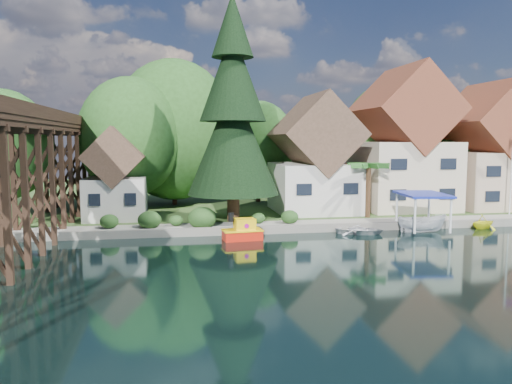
# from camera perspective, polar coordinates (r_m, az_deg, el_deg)

# --- Properties ---
(ground) EXTENTS (140.00, 140.00, 0.00)m
(ground) POSITION_cam_1_polar(r_m,az_deg,el_deg) (30.72, 2.44, -7.60)
(ground) COLOR black
(ground) RESTS_ON ground
(bank) EXTENTS (140.00, 52.00, 0.50)m
(bank) POSITION_cam_1_polar(r_m,az_deg,el_deg) (63.89, -3.94, -0.28)
(bank) COLOR #2D4B1E
(bank) RESTS_ON ground
(seawall) EXTENTS (60.00, 0.40, 0.62)m
(seawall) POSITION_cam_1_polar(r_m,az_deg,el_deg) (39.20, 5.73, -4.19)
(seawall) COLOR slate
(seawall) RESTS_ON ground
(promenade) EXTENTS (50.00, 2.60, 0.06)m
(promenade) POSITION_cam_1_polar(r_m,az_deg,el_deg) (40.96, 7.95, -3.46)
(promenade) COLOR gray
(promenade) RESTS_ON bank
(trestle_bridge) EXTENTS (4.12, 44.18, 9.30)m
(trestle_bridge) POSITION_cam_1_polar(r_m,az_deg,el_deg) (35.77, -25.42, 2.42)
(trestle_bridge) COLOR black
(trestle_bridge) RESTS_ON ground
(house_left) EXTENTS (7.64, 8.64, 11.02)m
(house_left) POSITION_cam_1_polar(r_m,az_deg,el_deg) (47.15, 6.74, 3.42)
(house_left) COLOR beige
(house_left) RESTS_ON bank
(house_center) EXTENTS (8.65, 9.18, 13.89)m
(house_center) POSITION_cam_1_polar(r_m,az_deg,el_deg) (50.84, 16.41, 4.85)
(house_center) COLOR beige
(house_center) RESTS_ON bank
(house_right) EXTENTS (8.15, 8.64, 12.45)m
(house_right) POSITION_cam_1_polar(r_m,az_deg,el_deg) (54.98, 25.10, 3.93)
(house_right) COLOR tan
(house_right) RESTS_ON bank
(shed) EXTENTS (5.09, 5.40, 7.85)m
(shed) POSITION_cam_1_polar(r_m,az_deg,el_deg) (44.08, -15.76, 1.35)
(shed) COLOR beige
(shed) RESTS_ON bank
(bg_trees) EXTENTS (49.90, 13.30, 10.57)m
(bg_trees) POSITION_cam_1_polar(r_m,az_deg,el_deg) (50.97, -1.44, 6.07)
(bg_trees) COLOR #382314
(bg_trees) RESTS_ON bank
(shrubs) EXTENTS (15.76, 2.47, 1.70)m
(shrubs) POSITION_cam_1_polar(r_m,az_deg,el_deg) (38.95, -7.07, -2.90)
(shrubs) COLOR #1B3A15
(shrubs) RESTS_ON bank
(conifer) EXTENTS (7.46, 7.46, 18.38)m
(conifer) POSITION_cam_1_polar(r_m,az_deg,el_deg) (40.90, -2.66, 8.97)
(conifer) COLOR #382314
(conifer) RESTS_ON bank
(palm_tree) EXTENTS (3.96, 3.96, 5.01)m
(palm_tree) POSITION_cam_1_polar(r_m,az_deg,el_deg) (44.06, 12.75, 2.79)
(palm_tree) COLOR #382314
(palm_tree) RESTS_ON bank
(tugboat) EXTENTS (2.99, 1.85, 2.06)m
(tugboat) POSITION_cam_1_polar(r_m,az_deg,el_deg) (36.16, -1.52, -4.53)
(tugboat) COLOR red
(tugboat) RESTS_ON ground
(boat_white_a) EXTENTS (4.33, 3.75, 0.75)m
(boat_white_a) POSITION_cam_1_polar(r_m,az_deg,el_deg) (39.33, 11.73, -4.15)
(boat_white_a) COLOR silver
(boat_white_a) RESTS_ON ground
(boat_canopy) EXTENTS (4.01, 5.15, 3.07)m
(boat_canopy) POSITION_cam_1_polar(r_m,az_deg,el_deg) (41.13, 18.46, -2.56)
(boat_canopy) COLOR silver
(boat_canopy) RESTS_ON ground
(boat_yellow) EXTENTS (2.90, 2.67, 1.27)m
(boat_yellow) POSITION_cam_1_polar(r_m,az_deg,el_deg) (44.70, 24.54, -3.02)
(boat_yellow) COLOR yellow
(boat_yellow) RESTS_ON ground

